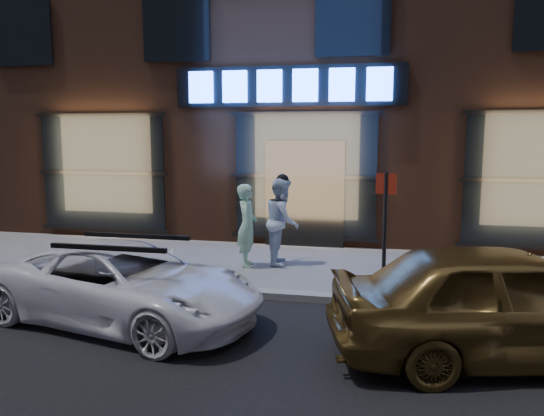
{
  "coord_description": "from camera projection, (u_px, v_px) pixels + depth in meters",
  "views": [
    {
      "loc": [
        1.76,
        -7.87,
        2.6
      ],
      "look_at": [
        -0.26,
        1.6,
        1.2
      ],
      "focal_mm": 35.0,
      "sensor_mm": 36.0,
      "label": 1
    }
  ],
  "objects": [
    {
      "name": "storefront_building",
      "position": [
        327.0,
        43.0,
        15.35
      ],
      "size": [
        30.2,
        8.28,
        10.3
      ],
      "color": "#54301E",
      "rests_on": "ground"
    },
    {
      "name": "curb",
      "position": [
        267.0,
        294.0,
        8.34
      ],
      "size": [
        60.0,
        0.25,
        0.12
      ],
      "primitive_type": "cube",
      "color": "gray",
      "rests_on": "ground"
    },
    {
      "name": "sign_post",
      "position": [
        385.0,
        223.0,
        8.14
      ],
      "size": [
        0.31,
        0.11,
        1.99
      ],
      "rotation": [
        0.0,
        0.0,
        -0.28
      ],
      "color": "#262628",
      "rests_on": "ground"
    },
    {
      "name": "ground",
      "position": [
        267.0,
        298.0,
        8.35
      ],
      "size": [
        90.0,
        90.0,
        0.0
      ],
      "primitive_type": "plane",
      "color": "slate",
      "rests_on": "ground"
    },
    {
      "name": "man_cap",
      "position": [
        282.0,
        221.0,
        10.43
      ],
      "size": [
        0.76,
        0.92,
        1.71
      ],
      "primitive_type": "imported",
      "rotation": [
        0.0,
        0.0,
        1.72
      ],
      "color": "white",
      "rests_on": "ground"
    },
    {
      "name": "man_bowtie",
      "position": [
        247.0,
        225.0,
        10.23
      ],
      "size": [
        0.5,
        0.66,
        1.6
      ],
      "primitive_type": "imported",
      "rotation": [
        0.0,
        0.0,
        1.79
      ],
      "color": "#C0FCCF",
      "rests_on": "ground"
    },
    {
      "name": "gold_sedan",
      "position": [
        508.0,
        302.0,
        5.99
      ],
      "size": [
        4.28,
        2.52,
        1.37
      ],
      "primitive_type": "imported",
      "rotation": [
        0.0,
        0.0,
        1.81
      ],
      "color": "brown",
      "rests_on": "ground"
    },
    {
      "name": "white_suv",
      "position": [
        125.0,
        284.0,
        7.22
      ],
      "size": [
        4.19,
        2.61,
        1.08
      ],
      "primitive_type": "imported",
      "rotation": [
        0.0,
        0.0,
        1.35
      ],
      "color": "white",
      "rests_on": "ground"
    }
  ]
}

